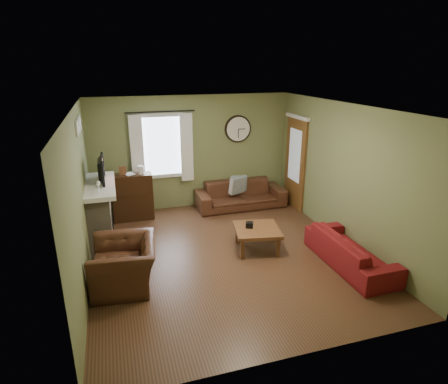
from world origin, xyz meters
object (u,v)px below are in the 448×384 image
object	(u,v)px
coffee_table	(257,239)
sofa_brown	(240,195)
armchair	(124,264)
bookshelf	(133,197)
sofa_red	(350,250)

from	to	relation	value
coffee_table	sofa_brown	bearing A→B (deg)	78.73
armchair	coffee_table	bearing A→B (deg)	107.08
bookshelf	armchair	distance (m)	2.65
sofa_red	bookshelf	bearing A→B (deg)	47.17
coffee_table	sofa_red	bearing A→B (deg)	-37.03
bookshelf	sofa_brown	size ratio (longest dim) A/B	0.49
armchair	coffee_table	size ratio (longest dim) A/B	1.37
sofa_red	armchair	size ratio (longest dim) A/B	1.70
bookshelf	sofa_brown	distance (m)	2.49
sofa_brown	armchair	xyz separation A→B (m)	(-2.80, -2.64, 0.05)
armchair	bookshelf	bearing A→B (deg)	178.41
bookshelf	coffee_table	world-z (taller)	bookshelf
bookshelf	armchair	size ratio (longest dim) A/B	0.93
sofa_brown	armchair	distance (m)	3.85
bookshelf	sofa_red	distance (m)	4.59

